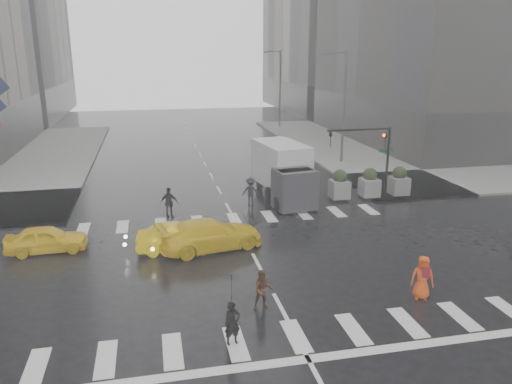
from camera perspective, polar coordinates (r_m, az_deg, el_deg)
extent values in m
plane|color=black|center=(22.19, 0.13, -8.05)|extent=(120.00, 120.00, 0.00)
cube|color=gray|center=(45.15, 20.04, 3.57)|extent=(35.00, 35.00, 0.15)
cube|color=#2C2927|center=(57.85, 23.37, 7.91)|extent=(26.05, 26.05, 4.40)
cube|color=#2C2927|center=(83.08, 11.77, 10.95)|extent=(26.05, 26.05, 4.40)
cylinder|color=black|center=(31.99, 14.77, 3.21)|extent=(0.16, 0.16, 4.50)
cylinder|color=black|center=(30.75, 11.70, 6.99)|extent=(4.00, 0.12, 0.12)
imported|color=black|center=(31.61, 14.55, 5.76)|extent=(0.16, 0.20, 1.00)
imported|color=black|center=(30.16, 8.49, 6.01)|extent=(0.16, 0.20, 1.00)
sphere|color=#FF190C|center=(31.51, 14.43, 6.29)|extent=(0.20, 0.20, 0.20)
cube|color=#0D5C24|center=(32.10, 14.63, 4.63)|extent=(0.90, 0.03, 0.22)
cylinder|color=#59595B|center=(41.03, 9.99, 9.41)|extent=(0.20, 0.20, 9.00)
cylinder|color=#59595B|center=(40.45, 9.07, 15.47)|extent=(1.80, 0.12, 0.12)
cube|color=#59595B|center=(40.14, 7.82, 15.37)|extent=(0.50, 0.22, 0.15)
cylinder|color=#59595B|center=(59.96, 2.75, 11.64)|extent=(0.20, 0.20, 9.00)
cylinder|color=#59595B|center=(59.57, 1.94, 15.76)|extent=(1.80, 0.12, 0.12)
cube|color=#59595B|center=(59.36, 1.07, 15.67)|extent=(0.50, 0.22, 0.15)
cube|color=gray|center=(31.33, 9.50, 0.33)|extent=(1.10, 1.10, 1.10)
sphere|color=black|center=(31.12, 9.57, 1.75)|extent=(0.90, 0.90, 0.90)
cube|color=gray|center=(32.10, 12.83, 0.53)|extent=(1.10, 1.10, 1.10)
sphere|color=black|center=(31.90, 12.91, 1.91)|extent=(0.90, 0.90, 0.90)
cube|color=gray|center=(32.98, 15.98, 0.72)|extent=(1.10, 1.10, 1.10)
sphere|color=black|center=(32.79, 16.09, 2.07)|extent=(0.90, 0.90, 0.90)
imported|color=black|center=(16.27, -2.72, -14.75)|extent=(0.59, 0.45, 1.46)
imported|color=black|center=(15.66, -2.78, -10.78)|extent=(1.14, 1.15, 0.88)
imported|color=#3E2316|center=(18.22, 0.80, -11.10)|extent=(0.77, 0.62, 1.49)
imported|color=#ED4B10|center=(19.86, 18.48, -9.26)|extent=(0.98, 0.82, 1.70)
cube|color=maroon|center=(19.60, 18.83, -8.66)|extent=(0.32, 0.26, 0.40)
imported|color=black|center=(28.04, -9.88, -1.21)|extent=(1.14, 0.89, 1.72)
imported|color=black|center=(29.88, -0.60, 0.07)|extent=(1.23, 0.95, 1.69)
imported|color=yellow|center=(25.04, -22.82, -4.98)|extent=(3.66, 1.60, 1.23)
imported|color=yellow|center=(23.39, -8.82, -5.28)|extent=(3.93, 1.65, 1.26)
imported|color=yellow|center=(23.47, -5.23, -4.85)|extent=(4.68, 2.91, 1.43)
cube|color=silver|center=(31.76, 2.85, 3.24)|extent=(2.39, 4.57, 2.68)
cube|color=#313035|center=(28.99, 4.44, 0.34)|extent=(2.29, 1.79, 2.29)
cube|color=black|center=(28.81, 4.47, 1.68)|extent=(1.99, 0.89, 0.89)
cylinder|color=black|center=(28.76, 2.53, -1.40)|extent=(0.28, 0.89, 0.89)
cylinder|color=black|center=(29.34, 6.48, -1.14)|extent=(0.28, 0.89, 0.89)
cylinder|color=black|center=(30.79, 1.50, -0.21)|extent=(0.28, 0.89, 0.89)
cylinder|color=black|center=(31.33, 5.22, 0.01)|extent=(0.28, 0.89, 0.89)
cylinder|color=black|center=(33.40, 0.38, 1.09)|extent=(0.28, 0.89, 0.89)
cylinder|color=black|center=(33.90, 3.83, 1.28)|extent=(0.28, 0.89, 0.89)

